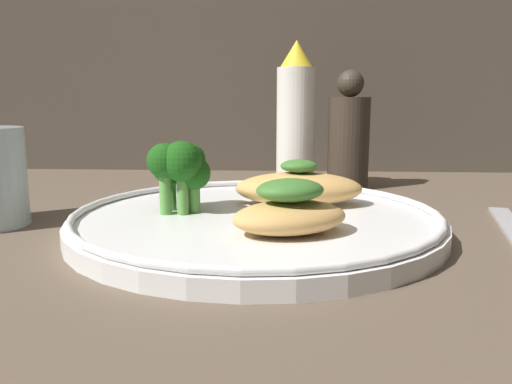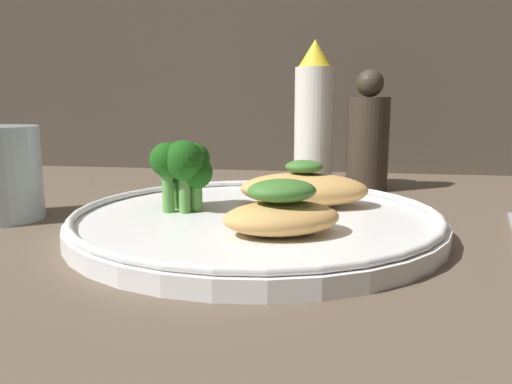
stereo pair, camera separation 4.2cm
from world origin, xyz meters
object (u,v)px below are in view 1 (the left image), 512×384
(plate, at_px, (256,220))
(broccoli_bunch, at_px, (179,166))
(pepper_grinder, at_px, (349,137))
(sauce_bottle, at_px, (296,119))

(plate, height_order, broccoli_bunch, broccoli_bunch)
(broccoli_bunch, distance_m, pepper_grinder, 0.27)
(sauce_bottle, height_order, pepper_grinder, sauce_bottle)
(broccoli_bunch, height_order, sauce_bottle, sauce_bottle)
(pepper_grinder, bearing_deg, sauce_bottle, 180.00)
(broccoli_bunch, xyz_separation_m, pepper_grinder, (0.17, 0.21, 0.01))
(plate, bearing_deg, sauce_bottle, 80.27)
(broccoli_bunch, bearing_deg, plate, -7.49)
(broccoli_bunch, bearing_deg, pepper_grinder, 51.03)
(plate, distance_m, sauce_bottle, 0.24)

